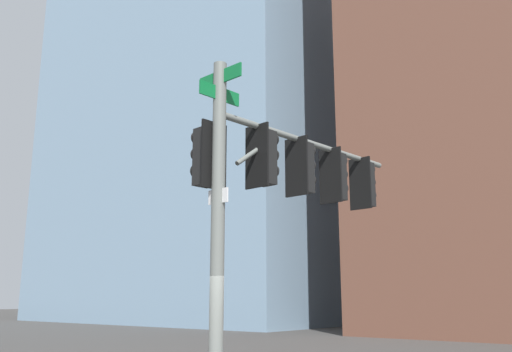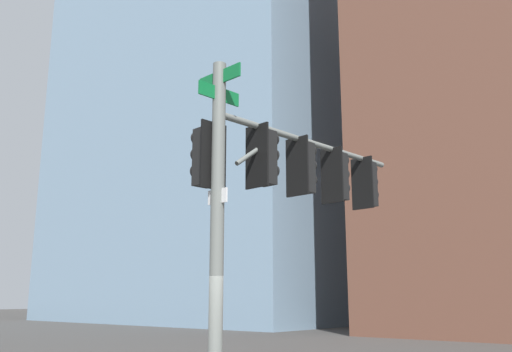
% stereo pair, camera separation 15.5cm
% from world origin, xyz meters
% --- Properties ---
extents(signal_pole_assembly, '(5.55, 1.26, 6.12)m').
position_xyz_m(signal_pole_assembly, '(-2.09, 0.16, 4.28)').
color(signal_pole_assembly, slate).
rests_on(signal_pole_assembly, ground_plane).
extents(building_brick_nearside, '(20.20, 15.16, 37.74)m').
position_xyz_m(building_brick_nearside, '(-32.76, -2.88, 18.87)').
color(building_brick_nearside, brown).
rests_on(building_brick_nearside, ground_plane).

